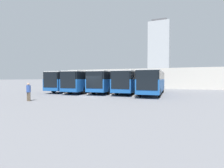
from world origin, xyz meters
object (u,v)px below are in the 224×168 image
bus_1 (131,81)px  bus_4 (73,81)px  bus_3 (89,81)px  pedestrian (29,91)px  bus_2 (110,81)px  bus_0 (153,81)px

bus_1 → bus_4: bearing=-1.0°
bus_3 → pedestrian: size_ratio=6.80×
bus_2 → bus_4: size_ratio=1.00×
bus_4 → bus_3: bearing=167.0°
bus_4 → pedestrian: bearing=102.5°
bus_2 → bus_4: (6.81, 0.29, 0.00)m
bus_4 → pedestrian: bus_4 is taller
bus_0 → bus_1: 3.56m
bus_4 → pedestrian: size_ratio=6.80×
pedestrian → bus_0: bearing=53.5°
bus_1 → bus_2: size_ratio=1.00×
bus_2 → bus_3: same height
bus_0 → bus_4: same height
bus_2 → pedestrian: bus_2 is taller
bus_3 → bus_4: (3.40, -0.56, 0.00)m
bus_4 → pedestrian: 13.03m
bus_2 → pedestrian: 13.19m
bus_2 → pedestrian: (3.17, 12.77, -0.85)m
bus_3 → bus_2: bearing=-169.8°
bus_0 → bus_2: 6.86m
bus_1 → bus_4: same height
bus_3 → bus_0: bearing=176.1°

